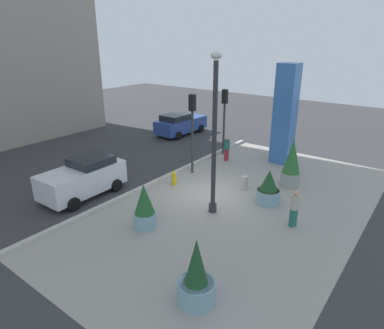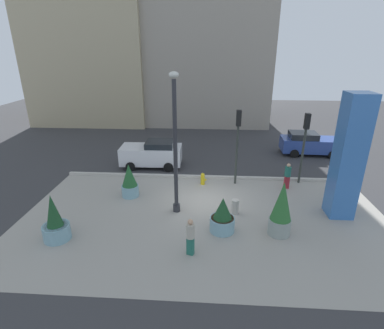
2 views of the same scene
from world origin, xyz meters
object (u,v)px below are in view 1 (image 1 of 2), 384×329
(potted_plant_near_right, at_px, (292,164))
(potted_plant_mid_plaza, at_px, (145,208))
(lamp_post, at_px, (214,140))
(potted_plant_curbside, at_px, (268,189))
(traffic_light_far_side, at_px, (192,121))
(fire_hydrant, at_px, (174,178))
(traffic_light_corner, at_px, (224,111))
(car_far_lane, at_px, (84,178))
(concrete_bollard, at_px, (245,183))
(car_curb_east, at_px, (180,124))
(pedestrian_crossing, at_px, (294,207))
(potted_plant_near_left, at_px, (196,279))
(pedestrian_on_sidewalk, at_px, (227,147))
(art_pillar_blue, at_px, (285,115))

(potted_plant_near_right, relative_size, potted_plant_mid_plaza, 1.33)
(lamp_post, distance_m, potted_plant_near_right, 5.54)
(potted_plant_curbside, relative_size, potted_plant_near_right, 0.66)
(traffic_light_far_side, bearing_deg, fire_hydrant, -172.06)
(potted_plant_mid_plaza, distance_m, traffic_light_corner, 10.47)
(potted_plant_mid_plaza, height_order, car_far_lane, potted_plant_mid_plaza)
(fire_hydrant, height_order, concrete_bollard, same)
(lamp_post, height_order, car_curb_east, lamp_post)
(pedestrian_crossing, bearing_deg, traffic_light_far_side, 71.88)
(potted_plant_near_left, xyz_separation_m, traffic_light_far_side, (8.18, 6.31, 2.27))
(traffic_light_corner, height_order, pedestrian_crossing, traffic_light_corner)
(car_curb_east, bearing_deg, fire_hydrant, -143.06)
(traffic_light_corner, bearing_deg, car_far_lane, 167.44)
(car_far_lane, bearing_deg, potted_plant_near_right, -47.17)
(potted_plant_near_right, relative_size, car_curb_east, 0.56)
(concrete_bollard, bearing_deg, pedestrian_crossing, -120.88)
(potted_plant_near_right, bearing_deg, concrete_bollard, 137.58)
(potted_plant_mid_plaza, bearing_deg, lamp_post, -28.22)
(fire_hydrant, distance_m, traffic_light_far_side, 3.38)
(pedestrian_crossing, bearing_deg, lamp_post, 105.67)
(pedestrian_crossing, xyz_separation_m, pedestrian_on_sidewalk, (5.27, 6.47, -0.04))
(concrete_bollard, xyz_separation_m, pedestrian_crossing, (-2.02, -3.38, 0.54))
(potted_plant_near_right, bearing_deg, potted_plant_curbside, 178.32)
(potted_plant_near_right, bearing_deg, art_pillar_blue, 30.13)
(fire_hydrant, relative_size, traffic_light_far_side, 0.16)
(potted_plant_near_left, bearing_deg, pedestrian_on_sidewalk, 27.50)
(potted_plant_mid_plaza, relative_size, traffic_light_far_side, 0.42)
(traffic_light_corner, bearing_deg, art_pillar_blue, -75.78)
(potted_plant_curbside, height_order, pedestrian_crossing, potted_plant_curbside)
(lamp_post, distance_m, concrete_bollard, 4.22)
(art_pillar_blue, height_order, car_far_lane, art_pillar_blue)
(potted_plant_curbside, bearing_deg, traffic_light_far_side, 79.65)
(car_curb_east, relative_size, car_far_lane, 1.09)
(car_curb_east, relative_size, pedestrian_on_sidewalk, 2.90)
(traffic_light_corner, xyz_separation_m, pedestrian_on_sidewalk, (-0.96, -0.86, -2.05))
(potted_plant_near_left, height_order, potted_plant_mid_plaza, potted_plant_near_left)
(potted_plant_curbside, xyz_separation_m, pedestrian_on_sidewalk, (3.94, 4.71, 0.16))
(traffic_light_corner, xyz_separation_m, car_far_lane, (-9.57, 2.13, -1.99))
(potted_plant_near_right, relative_size, pedestrian_on_sidewalk, 1.62)
(potted_plant_curbside, height_order, potted_plant_near_left, potted_plant_near_left)
(traffic_light_far_side, height_order, car_far_lane, traffic_light_far_side)
(traffic_light_far_side, bearing_deg, pedestrian_on_sidewalk, -9.38)
(art_pillar_blue, height_order, fire_hydrant, art_pillar_blue)
(car_curb_east, distance_m, car_far_lane, 12.22)
(concrete_bollard, xyz_separation_m, car_far_lane, (-5.36, 6.09, 0.56))
(lamp_post, bearing_deg, pedestrian_on_sidewalk, 26.45)
(concrete_bollard, relative_size, car_curb_east, 0.16)
(pedestrian_crossing, bearing_deg, potted_plant_near_left, 173.60)
(potted_plant_near_right, distance_m, traffic_light_far_side, 5.82)
(potted_plant_near_right, bearing_deg, fire_hydrant, 125.65)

